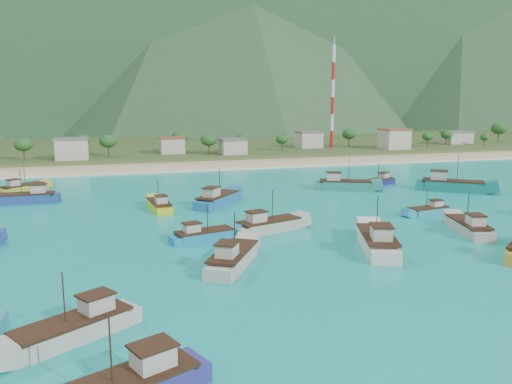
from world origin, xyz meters
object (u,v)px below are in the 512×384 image
object	(u,v)px
boat_8	(22,189)
boat_18	(217,200)
boat_5	(159,206)
boat_13	(203,236)
boat_30	(233,259)
boat_11	(429,211)
boat_27	(377,243)
boat_23	(344,185)
radio_tower	(333,97)
boat_6	(268,226)
boat_26	(469,228)
boat_22	(27,199)
boat_14	(76,329)
boat_29	(380,182)
boat_15	(451,186)

from	to	relation	value
boat_8	boat_18	distance (m)	44.21
boat_5	boat_13	xyz separation A→B (m)	(3.71, -21.59, -0.06)
boat_30	boat_11	bearing A→B (deg)	54.94
boat_11	boat_27	distance (m)	24.73
boat_13	boat_11	bearing A→B (deg)	83.76
boat_18	boat_23	size ratio (longest dim) A/B	0.89
boat_5	boat_13	size ratio (longest dim) A/B	1.05
radio_tower	boat_6	distance (m)	122.83
boat_26	boat_23	bearing A→B (deg)	107.98
boat_8	boat_22	size ratio (longest dim) A/B	0.81
radio_tower	boat_18	distance (m)	107.18
boat_18	boat_11	bearing A→B (deg)	12.17
boat_6	boat_23	world-z (taller)	boat_23
boat_6	boat_8	world-z (taller)	boat_6
boat_22	boat_26	xyz separation A→B (m)	(64.32, -41.85, -0.08)
boat_8	boat_13	size ratio (longest dim) A/B	0.98
boat_22	boat_27	xyz separation A→B (m)	(47.39, -45.49, 0.13)
boat_14	boat_30	world-z (taller)	boat_30
boat_22	boat_23	size ratio (longest dim) A/B	0.89
boat_5	boat_8	bearing A→B (deg)	129.17
boat_6	boat_11	distance (m)	29.76
boat_14	boat_22	bearing A→B (deg)	-20.91
boat_6	boat_29	size ratio (longest dim) A/B	1.22
boat_8	boat_22	world-z (taller)	boat_22
radio_tower	boat_8	distance (m)	117.35
boat_5	boat_30	xyz separation A→B (m)	(4.99, -33.26, 0.16)
boat_5	boat_8	distance (m)	36.74
boat_22	boat_27	world-z (taller)	boat_27
boat_15	boat_22	distance (m)	85.27
boat_5	boat_13	bearing A→B (deg)	-85.85
boat_26	boat_30	size ratio (longest dim) A/B	0.98
boat_29	radio_tower	bearing A→B (deg)	-43.92
boat_8	boat_14	bearing A→B (deg)	-30.61
boat_15	boat_29	bearing A→B (deg)	-99.33
boat_27	boat_8	bearing A→B (deg)	150.70
boat_23	boat_18	bearing A→B (deg)	-51.72
boat_11	boat_29	bearing A→B (deg)	-22.91
boat_6	boat_13	bearing A→B (deg)	-96.82
boat_26	boat_30	world-z (taller)	boat_30
boat_11	boat_5	bearing A→B (deg)	61.00
boat_11	boat_14	xyz separation A→B (m)	(-54.51, -30.50, 0.26)
boat_14	boat_6	bearing A→B (deg)	-74.42
radio_tower	boat_30	bearing A→B (deg)	-119.69
boat_18	boat_14	bearing A→B (deg)	-73.97
radio_tower	boat_18	xyz separation A→B (m)	(-62.42, -84.92, -19.52)
boat_29	boat_30	distance (m)	65.00
radio_tower	boat_13	xyz separation A→B (m)	(-69.32, -107.65, -19.84)
boat_8	boat_22	bearing A→B (deg)	-29.94
boat_5	boat_22	size ratio (longest dim) A/B	0.86
boat_11	boat_14	distance (m)	62.47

